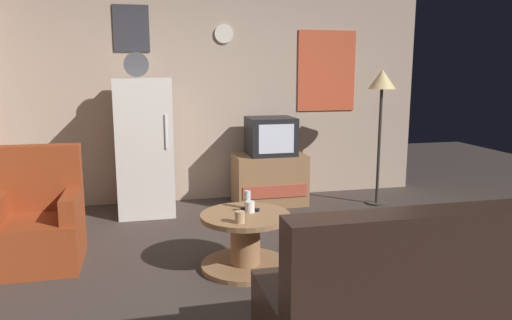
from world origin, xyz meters
TOP-DOWN VIEW (x-y plane):
  - ground_plane at (0.00, 0.00)m, footprint 12.00×12.00m
  - wall_with_art at (0.01, 2.45)m, footprint 5.20×0.12m
  - fridge at (-0.89, 1.95)m, footprint 0.60×0.62m
  - tv_stand at (0.55, 2.01)m, footprint 0.84×0.53m
  - crt_tv at (0.56, 2.00)m, footprint 0.54×0.51m
  - standing_lamp at (1.80, 1.70)m, footprint 0.32×0.32m
  - coffee_table at (-0.14, 0.17)m, footprint 0.72×0.72m
  - wine_glass at (-0.08, 0.33)m, footprint 0.05×0.05m
  - mug_ceramic_white at (-0.09, 0.21)m, footprint 0.08×0.08m
  - mug_ceramic_tan at (-0.22, -0.04)m, footprint 0.08×0.08m
  - remote_control at (-0.08, 0.26)m, footprint 0.15×0.12m
  - armchair at (-1.78, 0.68)m, footprint 0.68×0.68m
  - couch at (0.55, -1.25)m, footprint 1.70×0.80m

SIDE VIEW (x-z plane):
  - ground_plane at x=0.00m, z-range 0.00..0.00m
  - coffee_table at x=-0.14m, z-range 0.00..0.46m
  - tv_stand at x=0.55m, z-range 0.00..0.60m
  - couch at x=0.55m, z-range -0.15..0.77m
  - armchair at x=-1.78m, z-range -0.14..0.82m
  - remote_control at x=-0.08m, z-range 0.46..0.48m
  - mug_ceramic_white at x=-0.09m, z-range 0.46..0.55m
  - mug_ceramic_tan at x=-0.22m, z-range 0.46..0.55m
  - wine_glass at x=-0.08m, z-range 0.46..0.61m
  - fridge at x=-0.89m, z-range -0.13..1.64m
  - crt_tv at x=0.56m, z-range 0.60..1.04m
  - wall_with_art at x=0.01m, z-range 0.01..2.56m
  - standing_lamp at x=1.80m, z-range 0.56..2.15m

